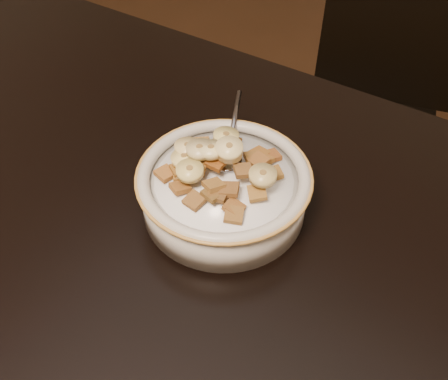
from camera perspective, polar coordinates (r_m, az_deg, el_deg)
The scene contains 45 objects.
table at distance 0.63m, azimuth -16.59°, elevation -5.73°, with size 1.40×0.90×0.04m, color black.
chair at distance 1.31m, azimuth 15.22°, elevation 7.56°, with size 0.37×0.37×0.84m, color black.
cereal_bowl at distance 0.59m, azimuth 0.00°, elevation -0.44°, with size 0.20×0.20×0.05m, color #B9B7AD.
milk at distance 0.58m, azimuth 0.00°, elevation 1.16°, with size 0.16×0.16×0.00m, color white.
spoon at distance 0.60m, azimuth 0.43°, elevation 3.57°, with size 0.04×0.05×0.01m, color gray.
cereal_square_0 at distance 0.58m, azimuth -5.04°, elevation 2.36°, with size 0.02×0.02×0.01m, color brown.
cereal_square_1 at distance 0.54m, azimuth -1.30°, elevation -0.42°, with size 0.02×0.02×0.01m, color brown.
cereal_square_2 at distance 0.62m, azimuth -2.65°, elevation 5.35°, with size 0.02×0.02×0.01m, color olive.
cereal_square_3 at distance 0.60m, azimuth 4.10°, elevation 4.21°, with size 0.02×0.02×0.01m, color brown.
cereal_square_4 at distance 0.54m, azimuth -0.57°, elevation -0.38°, with size 0.02×0.02×0.01m, color brown.
cereal_square_5 at distance 0.57m, azimuth -4.81°, elevation 1.85°, with size 0.02×0.02×0.01m, color brown.
cereal_square_6 at distance 0.59m, azimuth 3.39°, elevation 3.70°, with size 0.02×0.02×0.01m, color brown.
cereal_square_7 at distance 0.60m, azimuth 5.40°, elevation 3.91°, with size 0.02×0.02×0.01m, color brown.
cereal_square_8 at distance 0.55m, azimuth 3.79°, elevation -0.30°, with size 0.02×0.02×0.01m, color olive.
cereal_square_9 at distance 0.55m, azimuth -3.41°, elevation -1.20°, with size 0.02×0.02×0.01m, color brown.
cereal_square_10 at distance 0.58m, azimuth 3.99°, elevation 3.37°, with size 0.02×0.02×0.01m, color brown.
cereal_square_11 at distance 0.55m, azimuth -1.18°, elevation 0.58°, with size 0.02×0.02×0.01m, color brown.
cereal_square_12 at distance 0.57m, azimuth -3.09°, elevation 2.52°, with size 0.02×0.02×0.01m, color brown.
cereal_square_13 at distance 0.60m, azimuth 0.17°, elevation 5.00°, with size 0.02×0.02×0.01m, color brown.
cereal_square_14 at distance 0.54m, azimuth 1.15°, elevation -2.01°, with size 0.02×0.02×0.01m, color brown.
cereal_square_15 at distance 0.59m, azimuth 4.52°, elevation 3.47°, with size 0.02×0.02×0.01m, color #8E5D1C.
cereal_square_16 at distance 0.61m, azimuth 0.82°, elevation 5.46°, with size 0.02×0.02×0.01m, color brown.
cereal_square_17 at distance 0.58m, azimuth 5.65°, elevation 1.88°, with size 0.02×0.02×0.01m, color brown.
cereal_square_18 at distance 0.58m, azimuth -6.72°, elevation 1.90°, with size 0.02×0.02×0.01m, color #935320.
cereal_square_19 at distance 0.60m, azimuth -0.83°, elevation 4.72°, with size 0.02×0.02×0.01m, color brown.
cereal_square_20 at distance 0.57m, azimuth -0.89°, elevation 3.17°, with size 0.02×0.02×0.01m, color brown.
cereal_square_21 at distance 0.54m, azimuth 0.63°, elevation 0.08°, with size 0.02×0.02×0.01m, color brown.
cereal_square_22 at distance 0.59m, azimuth -2.51°, elevation 4.03°, with size 0.02×0.02×0.01m, color brown.
cereal_square_23 at distance 0.60m, azimuth 0.10°, elevation 4.79°, with size 0.02×0.02×0.01m, color #95511B.
cereal_square_24 at distance 0.58m, azimuth -3.06°, elevation 3.11°, with size 0.02×0.02×0.01m, color brown.
cereal_square_25 at distance 0.56m, azimuth 2.22°, elevation 2.24°, with size 0.02×0.02×0.01m, color brown.
cereal_square_26 at distance 0.56m, azimuth -5.03°, elevation 0.30°, with size 0.02×0.02×0.01m, color brown.
cereal_square_27 at distance 0.60m, azimuth 0.30°, elevation 4.64°, with size 0.02×0.02×0.01m, color #9C6220.
cereal_square_28 at distance 0.53m, azimuth 1.13°, elevation -2.85°, with size 0.02×0.02×0.01m, color brown.
cereal_square_29 at distance 0.54m, azimuth -0.79°, elevation -0.26°, with size 0.02×0.02×0.01m, color brown.
banana_slice_0 at distance 0.58m, azimuth -2.75°, elevation 4.77°, with size 0.03×0.03×0.01m, color #D8C682.
banana_slice_1 at distance 0.60m, azimuth 0.25°, elevation 6.12°, with size 0.03×0.03×0.01m, color #FFEE8D.
banana_slice_2 at distance 0.57m, azimuth -2.81°, elevation 4.64°, with size 0.03×0.03×0.01m, color #CEBF7C.
banana_slice_3 at distance 0.57m, azimuth 0.58°, elevation 4.39°, with size 0.03×0.03×0.01m, color beige.
banana_slice_4 at distance 0.57m, azimuth -1.50°, elevation 4.63°, with size 0.03×0.03×0.01m, color #F0E297.
banana_slice_5 at distance 0.56m, azimuth 0.61°, elevation 4.76°, with size 0.03×0.03×0.01m, color #EEE389.
banana_slice_6 at distance 0.58m, azimuth -4.56°, elevation 3.65°, with size 0.03×0.03×0.01m, color #F9E884.
banana_slice_7 at distance 0.59m, azimuth -4.18°, elevation 4.88°, with size 0.03×0.03×0.01m, color #F5D68E.
banana_slice_8 at distance 0.55m, azimuth 4.46°, elevation 1.66°, with size 0.03×0.03×0.01m, color tan.
banana_slice_9 at distance 0.56m, azimuth -3.93°, elevation 2.19°, with size 0.03×0.03×0.01m, color #E7C973.
Camera 1 is at (0.35, -0.21, 1.20)m, focal length 40.00 mm.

